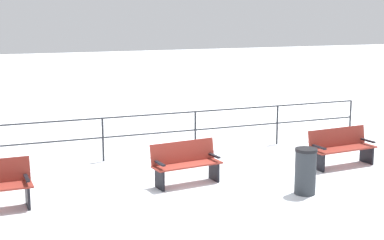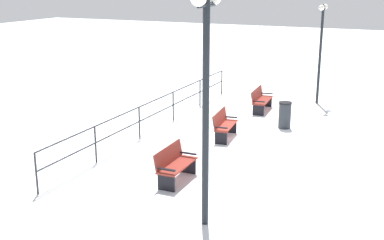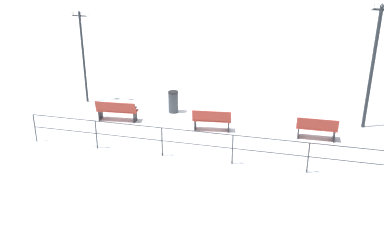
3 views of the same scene
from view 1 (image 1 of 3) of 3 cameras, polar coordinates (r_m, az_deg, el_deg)
name	(u,v)px [view 1 (image 1 of 3)]	position (r m, az deg, el deg)	size (l,w,h in m)	color
ground_plane	(189,186)	(12.05, -0.33, -6.64)	(80.00, 80.00, 0.00)	white
bench_second	(186,162)	(12.05, -0.63, -4.31)	(0.67, 1.56, 0.91)	maroon
bench_third	(341,147)	(13.91, 14.84, -2.63)	(0.68, 1.72, 0.89)	maroon
waterfront_railing	(150,128)	(14.28, -4.22, -0.77)	(0.05, 12.31, 1.10)	#26282D
trash_bin	(305,171)	(11.63, 11.39, -5.08)	(0.45, 0.45, 0.94)	#2D3338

